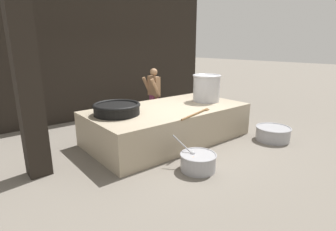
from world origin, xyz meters
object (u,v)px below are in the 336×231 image
Objects in this scene: cook at (154,93)px; prep_bowl_meat at (273,133)px; prep_bowl_vegetables at (198,161)px; giant_wok_near at (117,108)px; stock_pot at (207,88)px.

prep_bowl_meat is (1.20, -3.02, -0.65)m from cook.
cook reaches higher than prep_bowl_vegetables.
giant_wok_near is 1.18× the size of prep_bowl_vegetables.
cook is at bearing 67.56° from prep_bowl_vegetables.
stock_pot is 2.51m from prep_bowl_vegetables.
cook is 1.92× the size of prep_bowl_meat.
cook reaches higher than giant_wok_near.
stock_pot is at bearing 39.86° from prep_bowl_vegetables.
prep_bowl_meat is at bearing -67.20° from stock_pot.
stock_pot is at bearing 114.70° from cook.
giant_wok_near is 3.60m from prep_bowl_meat.
cook is 1.85× the size of prep_bowl_vegetables.
prep_bowl_meat is (3.04, -1.78, -0.71)m from giant_wok_near.
cook is at bearing 110.62° from stock_pot.
prep_bowl_vegetables is (-1.23, -2.98, -0.65)m from cook.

